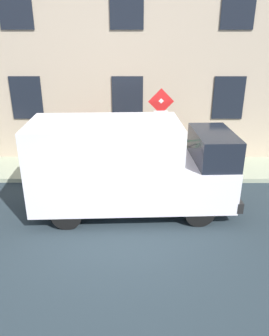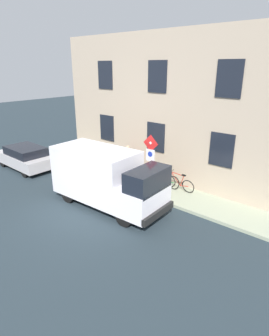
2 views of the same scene
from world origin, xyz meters
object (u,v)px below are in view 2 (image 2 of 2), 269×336
(sign_post_stacked, at_px, (151,157))
(delivery_van, at_px, (106,177))
(pedestrian, at_px, (128,159))
(bicycle_green, at_px, (166,179))
(parked_hatchback, at_px, (25,157))
(bicycle_purple, at_px, (154,175))
(litter_bin, at_px, (120,174))
(bicycle_red, at_px, (179,183))

(sign_post_stacked, distance_m, delivery_van, 2.24)
(pedestrian, bearing_deg, bicycle_green, 62.06)
(parked_hatchback, relative_size, pedestrian, 2.34)
(bicycle_purple, relative_size, litter_bin, 1.91)
(parked_hatchback, xyz_separation_m, pedestrian, (2.87, -5.67, 0.34))
(delivery_van, height_order, bicycle_green, delivery_van)
(pedestrian, xyz_separation_m, litter_bin, (-0.96, -0.31, -0.48))
(parked_hatchback, relative_size, bicycle_purple, 2.34)
(delivery_van, distance_m, bicycle_red, 3.72)
(bicycle_green, bearing_deg, litter_bin, 35.41)
(parked_hatchback, distance_m, bicycle_purple, 7.93)
(bicycle_purple, height_order, litter_bin, litter_bin)
(bicycle_green, distance_m, bicycle_purple, 0.76)
(bicycle_purple, height_order, pedestrian, pedestrian)
(bicycle_purple, xyz_separation_m, litter_bin, (-1.13, 1.35, 0.08))
(bicycle_green, relative_size, litter_bin, 1.90)
(sign_post_stacked, relative_size, bicycle_purple, 1.60)
(parked_hatchback, xyz_separation_m, litter_bin, (1.90, -5.98, -0.14))
(sign_post_stacked, bearing_deg, delivery_van, 153.57)
(pedestrian, bearing_deg, parked_hatchback, -95.20)
(bicycle_red, xyz_separation_m, bicycle_purple, (-0.00, 1.52, 0.00))
(litter_bin, bearing_deg, bicycle_red, -68.38)
(sign_post_stacked, xyz_separation_m, bicycle_red, (1.27, -0.78, -1.48))
(pedestrian, bearing_deg, delivery_van, -6.58)
(bicycle_red, height_order, bicycle_green, same)
(sign_post_stacked, relative_size, bicycle_red, 1.61)
(bicycle_red, xyz_separation_m, pedestrian, (-0.17, 3.17, 0.56))
(sign_post_stacked, distance_m, bicycle_red, 2.11)
(bicycle_purple, bearing_deg, bicycle_green, 173.91)
(parked_hatchback, bearing_deg, delivery_van, 179.64)
(sign_post_stacked, relative_size, litter_bin, 3.06)
(litter_bin, bearing_deg, bicycle_green, -61.66)
(bicycle_purple, bearing_deg, sign_post_stacked, 113.72)
(sign_post_stacked, height_order, pedestrian, sign_post_stacked)
(delivery_van, xyz_separation_m, bicycle_green, (3.19, -0.98, -0.82))
(delivery_van, bearing_deg, bicycle_purple, 83.66)
(delivery_van, relative_size, parked_hatchback, 1.34)
(pedestrian, bearing_deg, bicycle_red, 61.08)
(bicycle_red, distance_m, bicycle_green, 0.76)
(delivery_van, distance_m, bicycle_green, 3.44)
(parked_hatchback, height_order, bicycle_green, parked_hatchback)
(bicycle_green, bearing_deg, delivery_van, 80.04)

